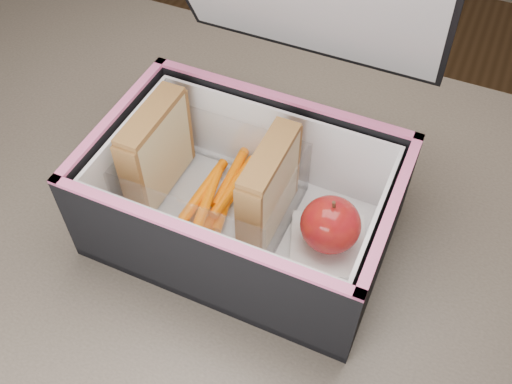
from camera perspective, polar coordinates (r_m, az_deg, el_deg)
kitchen_table at (r=0.73m, az=-2.06°, el=-9.26°), size 1.20×0.80×0.75m
lunch_bag at (r=0.61m, az=-1.03°, el=0.25°), size 0.32×0.31×0.30m
plastic_tub at (r=0.64m, az=-4.38°, el=1.01°), size 0.19×0.13×0.08m
sandwich_left at (r=0.66m, az=-9.89°, el=4.11°), size 0.03×0.10×0.11m
sandwich_right at (r=0.61m, az=1.31°, el=0.31°), size 0.03×0.10×0.11m
carrot_sticks at (r=0.66m, az=-4.03°, el=-0.39°), size 0.05×0.16×0.03m
paper_napkin at (r=0.64m, az=7.18°, el=-5.30°), size 0.10×0.11×0.01m
red_apple at (r=0.61m, az=7.46°, el=-3.27°), size 0.08×0.08×0.07m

